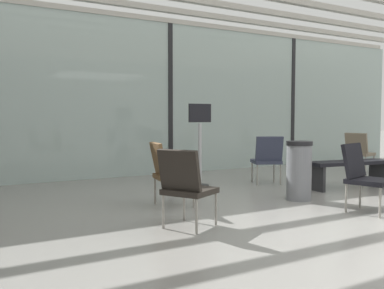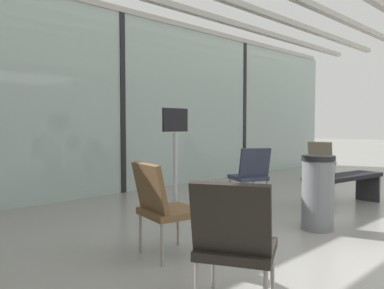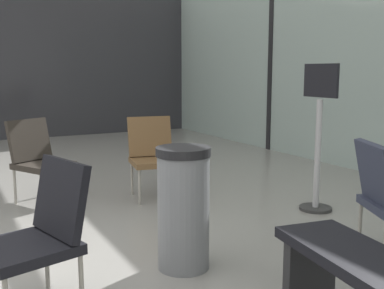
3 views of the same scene
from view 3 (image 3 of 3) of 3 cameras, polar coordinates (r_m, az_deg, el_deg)
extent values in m
cube|color=black|center=(8.25, 9.84, 10.46)|extent=(0.10, 0.12, 3.19)
cube|color=#2D2D33|center=(10.08, -20.08, 9.77)|extent=(0.10, 11.20, 3.19)
cube|color=#28231E|center=(5.08, -17.70, -2.44)|extent=(0.65, 0.65, 0.06)
cube|color=#28231E|center=(5.21, -19.31, 0.54)|extent=(0.35, 0.49, 0.44)
cylinder|color=gray|center=(4.84, -17.95, -5.62)|extent=(0.03, 0.03, 0.37)
cylinder|color=gray|center=(5.10, -14.26, -4.71)|extent=(0.03, 0.03, 0.37)
cylinder|color=gray|center=(5.17, -20.87, -4.85)|extent=(0.03, 0.03, 0.37)
cylinder|color=gray|center=(5.42, -17.26, -4.05)|extent=(0.03, 0.03, 0.37)
cube|color=black|center=(2.79, -19.58, -11.89)|extent=(0.59, 0.59, 0.06)
cube|color=black|center=(2.81, -15.81, -6.26)|extent=(0.50, 0.26, 0.44)
cylinder|color=gray|center=(3.13, -17.36, -13.70)|extent=(0.03, 0.03, 0.37)
cylinder|color=gray|center=(2.79, -13.39, -16.45)|extent=(0.03, 0.03, 0.37)
cube|color=brown|center=(5.04, -4.63, -2.13)|extent=(0.56, 0.56, 0.06)
cube|color=brown|center=(5.20, -5.20, 1.01)|extent=(0.22, 0.50, 0.44)
cylinder|color=gray|center=(4.84, -6.45, -5.23)|extent=(0.03, 0.03, 0.37)
cylinder|color=gray|center=(4.94, -1.66, -4.89)|extent=(0.03, 0.03, 0.37)
cylinder|color=gray|center=(5.24, -7.36, -4.14)|extent=(0.03, 0.03, 0.37)
cylinder|color=gray|center=(5.33, -2.91, -3.85)|extent=(0.03, 0.03, 0.37)
cube|color=#33384C|center=(3.58, 21.50, -3.26)|extent=(0.49, 0.33, 0.44)
cylinder|color=gray|center=(3.89, 19.89, -9.33)|extent=(0.03, 0.03, 0.37)
cube|color=#262628|center=(2.94, 14.26, -14.66)|extent=(0.06, 0.36, 0.41)
cylinder|color=slate|center=(3.26, -1.05, -8.33)|extent=(0.36, 0.36, 0.80)
cylinder|color=black|center=(3.16, -1.07, -0.87)|extent=(0.38, 0.38, 0.06)
cylinder|color=#333333|center=(4.85, 14.88, -7.55)|extent=(0.32, 0.32, 0.03)
cylinder|color=#B2B2B7|center=(4.73, 15.14, -1.31)|extent=(0.06, 0.06, 1.10)
cube|color=black|center=(4.65, 15.51, 7.56)|extent=(0.44, 0.03, 0.32)
camera|label=1|loc=(7.88, -51.86, 4.37)|focal=40.04mm
camera|label=2|loc=(6.83, -33.71, 6.08)|focal=35.04mm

